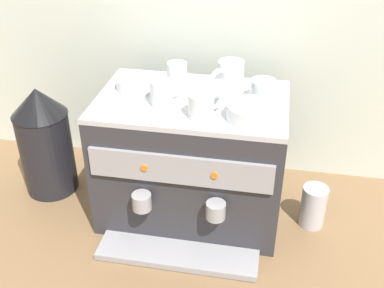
{
  "coord_description": "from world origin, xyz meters",
  "views": [
    {
      "loc": [
        0.23,
        -1.22,
        1.03
      ],
      "look_at": [
        0.0,
        0.0,
        0.26
      ],
      "focal_mm": 43.88,
      "sensor_mm": 36.0,
      "label": 1
    }
  ],
  "objects_px": {
    "ceramic_cup_1": "(163,92)",
    "coffee_grinder": "(45,140)",
    "ceramic_cup_3": "(202,105)",
    "ceramic_cup_4": "(230,74)",
    "ceramic_cup_2": "(263,90)",
    "ceramic_bowl_0": "(137,84)",
    "espresso_machine": "(192,159)",
    "ceramic_bowl_1": "(218,94)",
    "ceramic_bowl_2": "(250,112)",
    "milk_pitcher": "(313,206)",
    "ceramic_cup_0": "(177,73)"
  },
  "relations": [
    {
      "from": "espresso_machine",
      "to": "ceramic_bowl_2",
      "type": "relative_size",
      "value": 4.38
    },
    {
      "from": "ceramic_bowl_0",
      "to": "ceramic_bowl_2",
      "type": "bearing_deg",
      "value": -19.62
    },
    {
      "from": "ceramic_cup_0",
      "to": "ceramic_bowl_2",
      "type": "distance_m",
      "value": 0.31
    },
    {
      "from": "ceramic_bowl_2",
      "to": "ceramic_cup_0",
      "type": "bearing_deg",
      "value": 142.08
    },
    {
      "from": "ceramic_cup_1",
      "to": "ceramic_cup_2",
      "type": "height_order",
      "value": "ceramic_cup_1"
    },
    {
      "from": "ceramic_bowl_2",
      "to": "coffee_grinder",
      "type": "bearing_deg",
      "value": 170.62
    },
    {
      "from": "espresso_machine",
      "to": "coffee_grinder",
      "type": "xyz_separation_m",
      "value": [
        -0.51,
        0.03,
        -0.01
      ]
    },
    {
      "from": "ceramic_cup_3",
      "to": "ceramic_bowl_1",
      "type": "xyz_separation_m",
      "value": [
        0.03,
        0.11,
        -0.01
      ]
    },
    {
      "from": "ceramic_cup_3",
      "to": "ceramic_bowl_1",
      "type": "distance_m",
      "value": 0.11
    },
    {
      "from": "ceramic_cup_0",
      "to": "coffee_grinder",
      "type": "xyz_separation_m",
      "value": [
        -0.45,
        -0.07,
        -0.25
      ]
    },
    {
      "from": "ceramic_cup_0",
      "to": "ceramic_bowl_1",
      "type": "relative_size",
      "value": 0.99
    },
    {
      "from": "espresso_machine",
      "to": "ceramic_cup_2",
      "type": "bearing_deg",
      "value": 10.55
    },
    {
      "from": "coffee_grinder",
      "to": "milk_pitcher",
      "type": "bearing_deg",
      "value": -1.9
    },
    {
      "from": "espresso_machine",
      "to": "ceramic_cup_2",
      "type": "height_order",
      "value": "ceramic_cup_2"
    },
    {
      "from": "ceramic_cup_0",
      "to": "ceramic_bowl_0",
      "type": "height_order",
      "value": "ceramic_cup_0"
    },
    {
      "from": "espresso_machine",
      "to": "ceramic_cup_4",
      "type": "distance_m",
      "value": 0.29
    },
    {
      "from": "ceramic_cup_4",
      "to": "ceramic_bowl_0",
      "type": "xyz_separation_m",
      "value": [
        -0.28,
        -0.07,
        -0.02
      ]
    },
    {
      "from": "ceramic_cup_2",
      "to": "ceramic_bowl_2",
      "type": "distance_m",
      "value": 0.13
    },
    {
      "from": "ceramic_cup_1",
      "to": "ceramic_bowl_1",
      "type": "xyz_separation_m",
      "value": [
        0.15,
        0.06,
        -0.02
      ]
    },
    {
      "from": "ceramic_cup_1",
      "to": "ceramic_cup_3",
      "type": "bearing_deg",
      "value": -22.42
    },
    {
      "from": "ceramic_cup_2",
      "to": "ceramic_cup_4",
      "type": "distance_m",
      "value": 0.13
    },
    {
      "from": "ceramic_cup_1",
      "to": "coffee_grinder",
      "type": "bearing_deg",
      "value": 170.35
    },
    {
      "from": "ceramic_cup_1",
      "to": "ceramic_cup_2",
      "type": "relative_size",
      "value": 0.88
    },
    {
      "from": "ceramic_bowl_1",
      "to": "coffee_grinder",
      "type": "xyz_separation_m",
      "value": [
        -0.59,
        0.02,
        -0.24
      ]
    },
    {
      "from": "ceramic_cup_0",
      "to": "ceramic_cup_1",
      "type": "relative_size",
      "value": 1.07
    },
    {
      "from": "ceramic_cup_0",
      "to": "milk_pitcher",
      "type": "distance_m",
      "value": 0.6
    },
    {
      "from": "espresso_machine",
      "to": "ceramic_cup_2",
      "type": "relative_size",
      "value": 5.35
    },
    {
      "from": "ceramic_cup_4",
      "to": "ceramic_bowl_0",
      "type": "distance_m",
      "value": 0.29
    },
    {
      "from": "ceramic_cup_0",
      "to": "coffee_grinder",
      "type": "bearing_deg",
      "value": -170.68
    },
    {
      "from": "ceramic_cup_0",
      "to": "ceramic_cup_2",
      "type": "xyz_separation_m",
      "value": [
        0.27,
        -0.06,
        -0.0
      ]
    },
    {
      "from": "espresso_machine",
      "to": "ceramic_cup_0",
      "type": "xyz_separation_m",
      "value": [
        -0.06,
        0.1,
        0.24
      ]
    },
    {
      "from": "ceramic_cup_1",
      "to": "coffee_grinder",
      "type": "height_order",
      "value": "ceramic_cup_1"
    },
    {
      "from": "ceramic_cup_0",
      "to": "ceramic_cup_4",
      "type": "height_order",
      "value": "ceramic_cup_4"
    },
    {
      "from": "ceramic_bowl_0",
      "to": "milk_pitcher",
      "type": "height_order",
      "value": "ceramic_bowl_0"
    },
    {
      "from": "ceramic_cup_1",
      "to": "milk_pitcher",
      "type": "bearing_deg",
      "value": 5.42
    },
    {
      "from": "ceramic_cup_1",
      "to": "ceramic_bowl_2",
      "type": "xyz_separation_m",
      "value": [
        0.25,
        -0.04,
        -0.02
      ]
    },
    {
      "from": "ceramic_cup_2",
      "to": "ceramic_cup_3",
      "type": "distance_m",
      "value": 0.21
    },
    {
      "from": "ceramic_bowl_1",
      "to": "coffee_grinder",
      "type": "distance_m",
      "value": 0.64
    },
    {
      "from": "ceramic_cup_3",
      "to": "ceramic_cup_4",
      "type": "height_order",
      "value": "ceramic_cup_4"
    },
    {
      "from": "coffee_grinder",
      "to": "ceramic_bowl_1",
      "type": "bearing_deg",
      "value": -1.8
    },
    {
      "from": "ceramic_cup_2",
      "to": "milk_pitcher",
      "type": "bearing_deg",
      "value": -11.69
    },
    {
      "from": "ceramic_cup_3",
      "to": "ceramic_bowl_0",
      "type": "height_order",
      "value": "ceramic_cup_3"
    },
    {
      "from": "ceramic_bowl_1",
      "to": "ceramic_bowl_2",
      "type": "height_order",
      "value": "ceramic_bowl_1"
    },
    {
      "from": "ceramic_cup_0",
      "to": "ceramic_bowl_2",
      "type": "xyz_separation_m",
      "value": [
        0.24,
        -0.19,
        -0.02
      ]
    },
    {
      "from": "ceramic_cup_4",
      "to": "milk_pitcher",
      "type": "xyz_separation_m",
      "value": [
        0.3,
        -0.12,
        -0.38
      ]
    },
    {
      "from": "ceramic_cup_2",
      "to": "ceramic_bowl_0",
      "type": "xyz_separation_m",
      "value": [
        -0.38,
        0.0,
        -0.01
      ]
    },
    {
      "from": "ceramic_cup_3",
      "to": "ceramic_bowl_1",
      "type": "bearing_deg",
      "value": 74.54
    },
    {
      "from": "ceramic_cup_0",
      "to": "ceramic_cup_1",
      "type": "height_order",
      "value": "ceramic_cup_1"
    },
    {
      "from": "coffee_grinder",
      "to": "milk_pitcher",
      "type": "height_order",
      "value": "coffee_grinder"
    },
    {
      "from": "ceramic_bowl_0",
      "to": "espresso_machine",
      "type": "bearing_deg",
      "value": -13.05
    }
  ]
}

